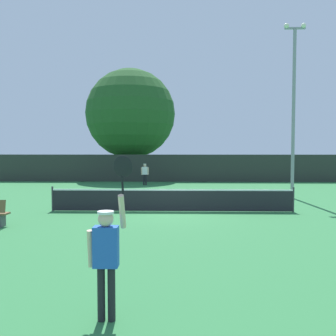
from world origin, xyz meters
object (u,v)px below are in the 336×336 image
(large_tree, at_px, (131,114))
(parked_car_near, at_px, (103,167))
(player_receiving, at_px, (145,172))
(parked_car_mid, at_px, (139,168))
(tennis_ball, at_px, (153,204))
(light_pole, at_px, (294,101))
(player_serving, at_px, (107,248))

(large_tree, bearing_deg, parked_car_near, 122.50)
(player_receiving, relative_size, parked_car_near, 0.37)
(player_receiving, bearing_deg, parked_car_mid, -81.33)
(tennis_ball, relative_size, parked_car_mid, 0.02)
(player_receiving, distance_m, tennis_ball, 9.72)
(tennis_ball, height_order, parked_car_mid, parked_car_mid)
(light_pole, relative_size, parked_car_mid, 2.23)
(player_serving, xyz_separation_m, tennis_ball, (-0.08, 11.77, -1.11))
(player_serving, relative_size, tennis_ball, 37.84)
(parked_car_near, bearing_deg, light_pole, -47.99)
(light_pole, bearing_deg, parked_car_mid, 122.09)
(large_tree, height_order, parked_car_near, large_tree)
(player_receiving, height_order, light_pole, light_pole)
(light_pole, bearing_deg, large_tree, 128.97)
(tennis_ball, distance_m, parked_car_near, 22.44)
(tennis_ball, bearing_deg, player_serving, -89.62)
(player_serving, height_order, parked_car_mid, player_serving)
(light_pole, distance_m, large_tree, 16.73)
(light_pole, xyz_separation_m, large_tree, (-10.51, 13.00, 0.61))
(player_serving, relative_size, large_tree, 0.26)
(player_receiving, bearing_deg, tennis_ball, 97.32)
(tennis_ball, xyz_separation_m, light_pole, (7.47, 2.55, 5.25))
(light_pole, bearing_deg, player_serving, -117.29)
(parked_car_near, distance_m, parked_car_mid, 4.98)
(player_serving, xyz_separation_m, player_receiving, (-1.31, 21.37, -0.17))
(parked_car_mid, bearing_deg, player_receiving, -80.51)
(tennis_ball, relative_size, parked_car_near, 0.02)
(player_receiving, xyz_separation_m, parked_car_mid, (-1.38, 9.03, -0.19))
(parked_car_near, bearing_deg, player_receiving, -59.94)
(large_tree, xyz_separation_m, parked_car_near, (-3.72, 5.83, -5.12))
(tennis_ball, distance_m, parked_car_mid, 18.82)
(light_pole, distance_m, parked_car_mid, 19.50)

